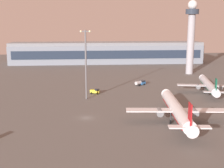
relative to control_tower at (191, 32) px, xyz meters
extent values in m
plane|color=#605E5B|center=(-64.15, -83.99, -25.68)|extent=(416.00, 416.00, 0.00)
cube|color=gray|center=(-48.35, 54.63, -18.68)|extent=(148.69, 22.00, 14.00)
cube|color=#263347|center=(-48.35, 43.43, -17.98)|extent=(142.75, 0.40, 6.16)
cube|color=gray|center=(-48.35, 54.63, -10.48)|extent=(148.69, 19.80, 2.40)
cylinder|color=#A8A8B2|center=(0.00, 0.00, -7.42)|extent=(4.40, 4.40, 36.53)
cylinder|color=#2D3847|center=(0.00, 0.00, 12.35)|extent=(8.00, 8.00, 3.00)
sphere|color=silver|center=(0.00, 0.00, 16.37)|extent=(5.60, 5.60, 5.60)
cylinder|color=white|center=(-34.62, -89.68, -21.45)|extent=(7.36, 37.33, 3.92)
cone|color=white|center=(-32.77, -69.97, -21.45)|extent=(3.94, 2.81, 3.72)
cone|color=white|center=(-36.48, -109.60, -21.45)|extent=(3.78, 3.20, 3.53)
cube|color=white|center=(-34.72, -90.71, -21.66)|extent=(33.24, 7.18, 0.36)
cube|color=white|center=(-36.30, -107.65, -21.24)|extent=(11.53, 3.52, 0.36)
cube|color=red|center=(-36.27, -107.34, -18.10)|extent=(0.62, 3.31, 6.70)
cylinder|color=slate|center=(-40.36, -90.18, -22.38)|extent=(2.61, 3.91, 2.27)
cylinder|color=slate|center=(-29.07, -91.24, -22.38)|extent=(2.61, 3.91, 2.27)
cube|color=red|center=(-34.62, -89.68, -22.53)|extent=(6.70, 34.34, 0.37)
cylinder|color=#333338|center=(-33.51, -77.85, -23.28)|extent=(0.29, 0.29, 3.66)
cylinder|color=black|center=(-33.51, -77.85, -25.11)|extent=(0.52, 1.17, 1.13)
cylinder|color=#333338|center=(-37.12, -92.04, -23.28)|extent=(0.29, 0.29, 3.66)
cylinder|color=black|center=(-37.12, -92.04, -25.11)|extent=(0.52, 1.17, 1.13)
cylinder|color=#333338|center=(-32.60, -92.46, -23.28)|extent=(0.29, 0.29, 3.66)
cylinder|color=black|center=(-32.60, -92.46, -25.11)|extent=(0.52, 1.17, 1.13)
cylinder|color=silver|center=(-8.05, -50.73, -22.03)|extent=(9.92, 32.06, 3.38)
cone|color=silver|center=(-4.53, -34.00, -22.03)|extent=(3.59, 2.75, 3.21)
cone|color=silver|center=(-11.61, -67.63, -22.03)|extent=(3.49, 3.07, 3.04)
cube|color=silver|center=(-8.23, -51.60, -22.21)|extent=(28.61, 9.36, 0.31)
cube|color=silver|center=(-11.26, -65.97, -21.85)|extent=(10.02, 4.11, 0.31)
cube|color=#146B4C|center=(-11.21, -65.71, -19.14)|extent=(0.85, 2.84, 5.79)
cylinder|color=slate|center=(-13.02, -50.59, -22.83)|extent=(2.58, 3.54, 1.96)
cylinder|color=slate|center=(-3.44, -52.61, -22.83)|extent=(2.58, 3.54, 1.96)
cube|color=#146B4C|center=(-8.05, -50.73, -22.96)|extent=(9.06, 29.48, 0.32)
cylinder|color=#333338|center=(-5.94, -40.69, -23.61)|extent=(0.25, 0.25, 3.16)
cylinder|color=black|center=(-5.94, -40.69, -25.19)|extent=(0.55, 1.03, 0.98)
cylinder|color=#333338|center=(-10.43, -52.50, -23.61)|extent=(0.25, 0.25, 3.16)
cylinder|color=black|center=(-10.43, -52.50, -25.19)|extent=(0.55, 1.03, 0.98)
cylinder|color=#333338|center=(-6.59, -53.31, -23.61)|extent=(0.25, 0.25, 3.16)
cylinder|color=black|center=(-6.59, -53.31, -25.19)|extent=(0.55, 1.03, 0.98)
cube|color=yellow|center=(-59.45, -49.31, -24.68)|extent=(2.53, 2.45, 1.10)
cube|color=#1E232D|center=(-59.45, -49.31, -23.78)|extent=(2.24, 2.24, 0.70)
cube|color=yellow|center=(-61.29, -48.85, -24.53)|extent=(2.80, 2.45, 1.40)
cylinder|color=black|center=(-58.96, -48.56, -25.23)|extent=(0.95, 0.51, 0.90)
cylinder|color=black|center=(-59.38, -50.21, -25.23)|extent=(0.95, 0.51, 0.90)
cylinder|color=black|center=(-61.57, -47.90, -25.23)|extent=(0.95, 0.51, 0.90)
cylinder|color=black|center=(-61.98, -49.55, -25.23)|extent=(0.95, 0.51, 0.90)
cube|color=#3372BF|center=(-35.52, -31.35, -24.63)|extent=(3.84, 3.76, 1.20)
cube|color=#1E232D|center=(-35.52, -31.35, -23.68)|extent=(3.44, 3.39, 0.70)
cylinder|color=silver|center=(-37.59, -33.08, -24.24)|extent=(4.38, 4.07, 1.80)
cylinder|color=black|center=(-35.87, -30.28, -25.23)|extent=(0.88, 0.81, 0.90)
cylinder|color=black|center=(-34.52, -31.89, -25.23)|extent=(0.88, 0.81, 0.90)
cylinder|color=black|center=(-38.82, -32.74, -25.23)|extent=(0.88, 0.81, 0.90)
cylinder|color=black|center=(-37.47, -34.35, -25.23)|extent=(0.88, 0.81, 0.90)
cylinder|color=slate|center=(-64.19, -58.09, -11.24)|extent=(0.70, 0.70, 28.88)
cube|color=slate|center=(-64.19, -58.09, 2.60)|extent=(4.80, 0.40, 0.40)
sphere|color=#F9EAB2|center=(-65.99, -58.09, 2.60)|extent=(0.90, 0.90, 0.90)
sphere|color=#F9EAB2|center=(-62.39, -58.09, 2.60)|extent=(0.90, 0.90, 0.90)
camera|label=1|loc=(-63.23, -182.85, 6.58)|focal=48.45mm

